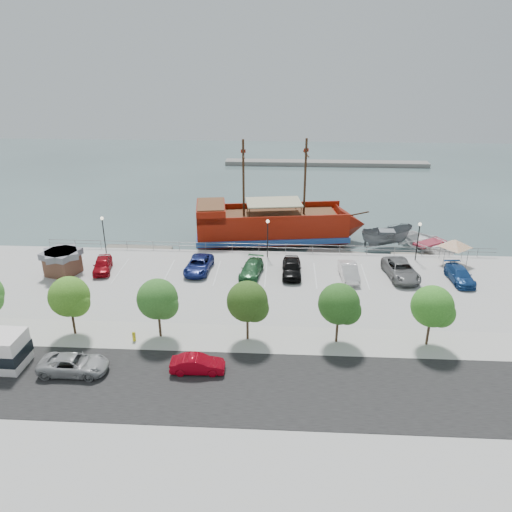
{
  "coord_description": "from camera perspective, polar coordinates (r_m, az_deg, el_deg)",
  "views": [
    {
      "loc": [
        1.55,
        -43.66,
        21.84
      ],
      "look_at": [
        -1.0,
        2.0,
        2.0
      ],
      "focal_mm": 35.0,
      "sensor_mm": 36.0,
      "label": 1
    }
  ],
  "objects": [
    {
      "name": "tree_c",
      "position": [
        39.5,
        -11.01,
        -5.02
      ],
      "size": [
        3.3,
        3.2,
        5.0
      ],
      "color": "#473321",
      "rests_on": "sidewalk"
    },
    {
      "name": "parked_car_f",
      "position": [
        50.31,
        10.57,
        -1.77
      ],
      "size": [
        1.84,
        4.59,
        1.48
      ],
      "primitive_type": "imported",
      "rotation": [
        0.0,
        0.0,
        0.06
      ],
      "color": "white",
      "rests_on": "land_slab"
    },
    {
      "name": "sidewalk",
      "position": [
        40.15,
        0.48,
        -9.48
      ],
      "size": [
        100.0,
        4.0,
        0.05
      ],
      "primitive_type": "cube",
      "color": "#B8B5AF",
      "rests_on": "land_slab"
    },
    {
      "name": "lamp_post_right",
      "position": [
        55.52,
        18.09,
        2.35
      ],
      "size": [
        0.36,
        0.36,
        4.28
      ],
      "color": "black",
      "rests_on": "land_slab"
    },
    {
      "name": "speedboat",
      "position": [
        61.73,
        19.21,
        1.14
      ],
      "size": [
        8.51,
        9.1,
        1.53
      ],
      "primitive_type": "imported",
      "rotation": [
        0.0,
        0.0,
        0.59
      ],
      "color": "white",
      "rests_on": "ground"
    },
    {
      "name": "tree_b",
      "position": [
        41.73,
        -20.41,
        -4.54
      ],
      "size": [
        3.3,
        3.2,
        5.0
      ],
      "color": "#473321",
      "rests_on": "sidewalk"
    },
    {
      "name": "pirate_ship",
      "position": [
        60.51,
        3.2,
        3.48
      ],
      "size": [
        21.18,
        8.47,
        13.2
      ],
      "rotation": [
        0.0,
        0.0,
        0.14
      ],
      "color": "maroon",
      "rests_on": "ground"
    },
    {
      "name": "lamp_post_left",
      "position": [
        57.06,
        -17.07,
        3.04
      ],
      "size": [
        0.36,
        0.36,
        4.28
      ],
      "color": "black",
      "rests_on": "land_slab"
    },
    {
      "name": "parked_car_h",
      "position": [
        52.83,
        22.27,
        -2.03
      ],
      "size": [
        2.23,
        4.81,
        1.36
      ],
      "primitive_type": "imported",
      "rotation": [
        0.0,
        0.0,
        0.07
      ],
      "color": "navy",
      "rests_on": "land_slab"
    },
    {
      "name": "ground",
      "position": [
        49.3,
        1.03,
        -4.15
      ],
      "size": [
        160.0,
        160.0,
        0.0
      ],
      "primitive_type": "plane",
      "color": "#3E5151"
    },
    {
      "name": "dock_east",
      "position": [
        59.62,
        18.19,
        -0.13
      ],
      "size": [
        6.32,
        2.02,
        0.36
      ],
      "primitive_type": "cube",
      "rotation": [
        0.0,
        0.0,
        -0.04
      ],
      "color": "gray",
      "rests_on": "ground"
    },
    {
      "name": "dock_west",
      "position": [
        59.91,
        -13.37,
        0.6
      ],
      "size": [
        7.89,
        2.46,
        0.45
      ],
      "primitive_type": "cube",
      "rotation": [
        0.0,
        0.0,
        -0.03
      ],
      "color": "slate",
      "rests_on": "ground"
    },
    {
      "name": "shed",
      "position": [
        53.84,
        -21.26,
        -0.62
      ],
      "size": [
        3.83,
        3.83,
        2.52
      ],
      "rotation": [
        0.0,
        0.0,
        -0.31
      ],
      "color": "brown",
      "rests_on": "land_slab"
    },
    {
      "name": "tree_f",
      "position": [
        40.08,
        19.71,
        -5.61
      ],
      "size": [
        3.3,
        3.2,
        5.0
      ],
      "color": "#473321",
      "rests_on": "sidewalk"
    },
    {
      "name": "dock_mid",
      "position": [
        57.89,
        9.58,
        0.1
      ],
      "size": [
        7.89,
        4.0,
        0.43
      ],
      "primitive_type": "cube",
      "rotation": [
        0.0,
        0.0,
        -0.25
      ],
      "color": "gray",
      "rests_on": "ground"
    },
    {
      "name": "parked_car_e",
      "position": [
        50.28,
        4.1,
        -1.33
      ],
      "size": [
        1.94,
        4.8,
        1.63
      ],
      "primitive_type": "imported",
      "rotation": [
        0.0,
        0.0,
        -0.0
      ],
      "color": "black",
      "rests_on": "land_slab"
    },
    {
      "name": "fire_hydrant",
      "position": [
        40.85,
        -13.78,
        -8.88
      ],
      "size": [
        0.29,
        0.29,
        0.84
      ],
      "rotation": [
        0.0,
        0.0,
        -0.08
      ],
      "color": "gold",
      "rests_on": "sidewalk"
    },
    {
      "name": "land_slab",
      "position": [
        31.93,
        -0.55,
        -21.2
      ],
      "size": [
        100.0,
        58.0,
        1.2
      ],
      "primitive_type": "cube",
      "color": "#AEAEAE",
      "rests_on": "ground"
    },
    {
      "name": "parked_car_g",
      "position": [
        51.76,
        16.23,
        -1.54
      ],
      "size": [
        3.34,
        6.0,
        1.59
      ],
      "primitive_type": "imported",
      "rotation": [
        0.0,
        0.0,
        0.13
      ],
      "color": "slate",
      "rests_on": "land_slab"
    },
    {
      "name": "street_sedan",
      "position": [
        36.55,
        -6.7,
        -12.19
      ],
      "size": [
        3.93,
        1.5,
        1.28
      ],
      "primitive_type": "imported",
      "rotation": [
        0.0,
        0.0,
        1.61
      ],
      "color": "#A20414",
      "rests_on": "street"
    },
    {
      "name": "seawall_railing",
      "position": [
        55.72,
        1.36,
        0.96
      ],
      "size": [
        50.0,
        0.06,
        1.0
      ],
      "color": "slate",
      "rests_on": "land_slab"
    },
    {
      "name": "parked_car_c",
      "position": [
        51.35,
        -6.57,
        -1.02
      ],
      "size": [
        2.72,
        5.22,
        1.4
      ],
      "primitive_type": "imported",
      "rotation": [
        0.0,
        0.0,
        -0.08
      ],
      "color": "navy",
      "rests_on": "land_slab"
    },
    {
      "name": "lamp_post_mid",
      "position": [
        53.63,
        1.34,
        2.81
      ],
      "size": [
        0.36,
        0.36,
        4.28
      ],
      "color": "black",
      "rests_on": "land_slab"
    },
    {
      "name": "parked_car_d",
      "position": [
        50.19,
        -0.51,
        -1.48
      ],
      "size": [
        2.59,
        4.91,
        1.36
      ],
      "primitive_type": "imported",
      "rotation": [
        0.0,
        0.0,
        -0.15
      ],
      "color": "#275E33",
      "rests_on": "land_slab"
    },
    {
      "name": "canopy_tent",
      "position": [
        56.08,
        21.88,
        1.74
      ],
      "size": [
        4.11,
        4.11,
        3.1
      ],
      "rotation": [
        0.0,
        0.0,
        -0.11
      ],
      "color": "slate",
      "rests_on": "land_slab"
    },
    {
      "name": "street",
      "position": [
        35.27,
        -0.01,
        -14.78
      ],
      "size": [
        100.0,
        8.0,
        0.04
      ],
      "primitive_type": "cube",
      "color": "black",
      "rests_on": "land_slab"
    },
    {
      "name": "tree_d",
      "position": [
        38.44,
        -0.79,
        -5.39
      ],
      "size": [
        3.3,
        3.2,
        5.0
      ],
      "color": "#473321",
      "rests_on": "sidewalk"
    },
    {
      "name": "parked_car_a",
      "position": [
        53.42,
        -17.14,
        -0.94
      ],
      "size": [
        2.54,
        4.49,
        1.44
      ],
      "primitive_type": "imported",
      "rotation": [
        0.0,
        0.0,
        0.21
      ],
      "color": "maroon",
      "rests_on": "land_slab"
    },
    {
      "name": "far_shore",
      "position": [
        101.53,
        8.02,
        10.46
      ],
      "size": [
        40.0,
        3.0,
        0.8
      ],
      "primitive_type": "cube",
      "color": "gray",
      "rests_on": "ground"
    },
    {
      "name": "tree_e",
      "position": [
        38.64,
        9.67,
        -5.59
      ],
      "size": [
        3.3,
        3.2,
        5.0
      ],
      "color": "#473321",
      "rests_on": "sidewalk"
    },
    {
      "name": "patrol_boat",
      "position": [
        61.1,
        14.64,
        1.95
      ],
      "size": [
        6.82,
        4.09,
        2.48
      ],
      "primitive_type": "imported",
      "rotation": [
        0.0,
        0.0,
        1.85
      ],
      "color": "slate",
      "rests_on": "ground"
    },
    {
      "name": "street_van",
      "position": [
        38.49,
        -20.12,
        -11.54
      ],
      "size": [
        4.91,
        2.3,
        1.36
      ],
      "primitive_type": "imported",
      "rotation": [
        0.0,
        0.0,
        1.58
      ],
      "color": "#A1A1A2",
      "rests_on": "street"
    }
  ]
}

